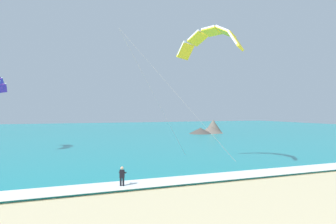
# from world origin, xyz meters

# --- Properties ---
(sea) EXTENTS (200.00, 120.00, 0.20)m
(sea) POSITION_xyz_m (0.00, 74.88, 0.10)
(sea) COLOR teal
(sea) RESTS_ON ground
(surf_foam) EXTENTS (200.00, 2.66, 0.04)m
(surf_foam) POSITION_xyz_m (0.00, 15.88, 0.22)
(surf_foam) COLOR white
(surf_foam) RESTS_ON sea
(surfboard) EXTENTS (1.04, 1.44, 0.09)m
(surfboard) POSITION_xyz_m (-5.10, 15.59, 0.03)
(surfboard) COLOR #E04C38
(surfboard) RESTS_ON ground
(kitesurfer) EXTENTS (0.67, 0.67, 1.69)m
(kitesurfer) POSITION_xyz_m (-5.09, 15.61, 0.94)
(kitesurfer) COLOR black
(kitesurfer) RESTS_ON ground
(kite_primary) EXTENTS (11.64, 7.35, 12.80)m
(kite_primary) POSITION_xyz_m (4.50, 19.57, 12.85)
(kite_primary) COLOR yellow
(headland_right) EXTENTS (10.23, 7.49, 3.54)m
(headland_right) POSITION_xyz_m (27.04, 60.74, 1.20)
(headland_right) COLOR #665B51
(headland_right) RESTS_ON ground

